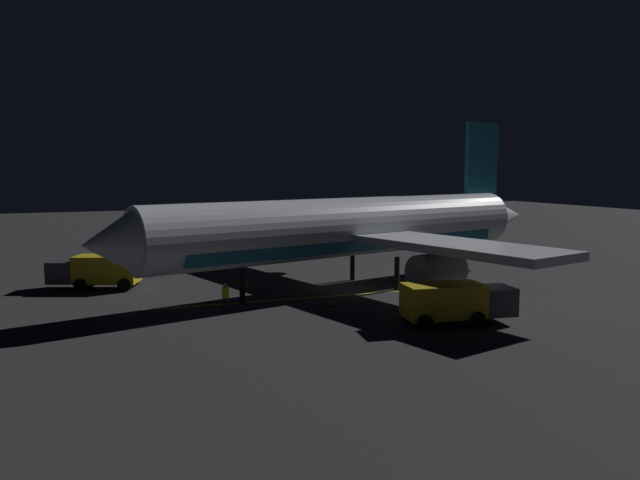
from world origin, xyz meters
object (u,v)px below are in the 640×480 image
object	(u,v)px
baggage_truck	(98,271)
ground_crew_worker	(225,297)
airliner	(354,229)
catering_truck	(455,303)
traffic_cone_near_right	(246,285)
traffic_cone_near_left	(292,286)
traffic_cone_under_wing	(334,302)

from	to	relation	value
baggage_truck	ground_crew_worker	distance (m)	12.22
airliner	baggage_truck	world-z (taller)	airliner
airliner	ground_crew_worker	size ratio (longest dim) A/B	21.16
catering_truck	airliner	bearing A→B (deg)	2.44
catering_truck	traffic_cone_near_right	size ratio (longest dim) A/B	11.39
baggage_truck	catering_truck	distance (m)	24.71
baggage_truck	traffic_cone_near_left	world-z (taller)	baggage_truck
baggage_truck	traffic_cone_near_left	size ratio (longest dim) A/B	11.59
ground_crew_worker	baggage_truck	bearing A→B (deg)	31.43
baggage_truck	traffic_cone_under_wing	distance (m)	17.18
airliner	traffic_cone_near_left	world-z (taller)	airliner
catering_truck	traffic_cone_near_right	bearing A→B (deg)	28.18
traffic_cone_near_left	airliner	bearing A→B (deg)	-103.26
traffic_cone_near_right	traffic_cone_under_wing	size ratio (longest dim) A/B	1.00
airliner	traffic_cone_near_right	bearing A→B (deg)	69.72
traffic_cone_near_right	airliner	bearing A→B (deg)	-110.28
traffic_cone_near_right	traffic_cone_near_left	bearing A→B (deg)	-119.65
traffic_cone_near_left	traffic_cone_near_right	distance (m)	3.24
baggage_truck	traffic_cone_under_wing	world-z (taller)	baggage_truck
baggage_truck	traffic_cone_near_right	distance (m)	10.29
airliner	ground_crew_worker	world-z (taller)	airliner
baggage_truck	catering_truck	bearing A→B (deg)	-136.65
airliner	catering_truck	size ratio (longest dim) A/B	5.88
airliner	catering_truck	bearing A→B (deg)	-177.56
ground_crew_worker	airliner	bearing A→B (deg)	-69.01
airliner	traffic_cone_under_wing	distance (m)	7.17
catering_truck	traffic_cone_under_wing	xyz separation A→B (m)	(6.61, 4.12, -0.92)
catering_truck	traffic_cone_near_left	size ratio (longest dim) A/B	11.39
catering_truck	traffic_cone_under_wing	world-z (taller)	catering_truck
baggage_truck	traffic_cone_under_wing	bearing A→B (deg)	-131.50
traffic_cone_near_left	traffic_cone_under_wing	world-z (taller)	same
catering_truck	traffic_cone_under_wing	distance (m)	7.84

